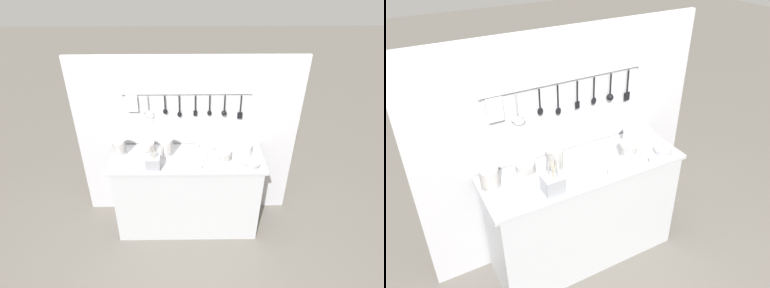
% 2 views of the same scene
% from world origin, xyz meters
% --- Properties ---
extents(ground_plane, '(20.00, 20.00, 0.00)m').
position_xyz_m(ground_plane, '(0.00, 0.00, 0.00)').
color(ground_plane, '#666059').
extents(counter, '(1.55, 0.53, 0.93)m').
position_xyz_m(counter, '(0.00, 0.00, 0.46)').
color(counter, '#ADAFB5').
rests_on(counter, ground).
extents(back_wall, '(2.35, 0.11, 1.89)m').
position_xyz_m(back_wall, '(-0.00, 0.30, 0.95)').
color(back_wall, '#B2B2B7').
rests_on(back_wall, ground).
extents(bowl_stack_wide_centre, '(0.13, 0.13, 0.13)m').
position_xyz_m(bowl_stack_wide_centre, '(0.37, -0.05, 0.99)').
color(bowl_stack_wide_centre, white).
rests_on(bowl_stack_wide_centre, counter).
extents(bowl_stack_nested_right, '(0.12, 0.12, 0.20)m').
position_xyz_m(bowl_stack_nested_right, '(-0.21, 0.06, 1.03)').
color(bowl_stack_nested_right, white).
rests_on(bowl_stack_nested_right, counter).
extents(bowl_stack_back_corner, '(0.13, 0.13, 0.18)m').
position_xyz_m(bowl_stack_back_corner, '(-0.69, 0.08, 1.02)').
color(bowl_stack_back_corner, white).
rests_on(bowl_stack_back_corner, counter).
extents(bowl_stack_tall_left, '(0.15, 0.15, 0.12)m').
position_xyz_m(bowl_stack_tall_left, '(-0.41, 0.13, 0.98)').
color(bowl_stack_tall_left, white).
rests_on(bowl_stack_tall_left, counter).
extents(plate_stack, '(0.24, 0.24, 0.13)m').
position_xyz_m(plate_stack, '(0.54, 0.07, 0.99)').
color(plate_stack, white).
rests_on(plate_stack, counter).
extents(steel_mixing_bowl, '(0.14, 0.14, 0.03)m').
position_xyz_m(steel_mixing_bowl, '(0.64, -0.13, 0.94)').
color(steel_mixing_bowl, '#93969E').
rests_on(steel_mixing_bowl, counter).
extents(cutlery_caddy, '(0.14, 0.14, 0.27)m').
position_xyz_m(cutlery_caddy, '(-0.33, -0.15, 0.99)').
color(cutlery_caddy, '#93969E').
rests_on(cutlery_caddy, counter).
extents(cup_mid_row, '(0.05, 0.05, 0.05)m').
position_xyz_m(cup_mid_row, '(0.18, -0.02, 0.95)').
color(cup_mid_row, white).
rests_on(cup_mid_row, counter).
extents(cup_centre, '(0.05, 0.05, 0.05)m').
position_xyz_m(cup_centre, '(-0.43, -0.00, 0.95)').
color(cup_centre, white).
rests_on(cup_centre, counter).
extents(cup_front_left, '(0.05, 0.05, 0.05)m').
position_xyz_m(cup_front_left, '(0.10, 0.18, 0.95)').
color(cup_front_left, white).
rests_on(cup_front_left, counter).
extents(cup_edge_far, '(0.05, 0.05, 0.05)m').
position_xyz_m(cup_edge_far, '(0.26, 0.13, 0.95)').
color(cup_edge_far, white).
rests_on(cup_edge_far, counter).
extents(cup_by_caddy, '(0.05, 0.05, 0.05)m').
position_xyz_m(cup_by_caddy, '(0.47, -0.22, 0.95)').
color(cup_by_caddy, white).
rests_on(cup_by_caddy, counter).
extents(cup_beside_plates, '(0.05, 0.05, 0.05)m').
position_xyz_m(cup_beside_plates, '(0.12, -0.19, 0.95)').
color(cup_beside_plates, white).
rests_on(cup_beside_plates, counter).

